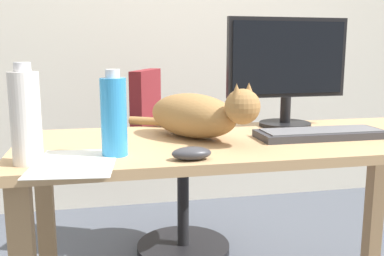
{
  "coord_description": "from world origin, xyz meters",
  "views": [
    {
      "loc": [
        -0.48,
        -1.38,
        1.05
      ],
      "look_at": [
        -0.2,
        -0.09,
        0.81
      ],
      "focal_mm": 40.9,
      "sensor_mm": 36.0,
      "label": 1
    }
  ],
  "objects_px": {
    "computer_mouse": "(192,153)",
    "water_bottle": "(114,116)",
    "cat": "(197,114)",
    "office_chair": "(173,175)",
    "monitor": "(287,68)",
    "keyboard": "(321,134)",
    "spray_bottle": "(26,117)"
  },
  "relations": [
    {
      "from": "cat",
      "to": "computer_mouse",
      "type": "bearing_deg",
      "value": -105.8
    },
    {
      "from": "monitor",
      "to": "computer_mouse",
      "type": "bearing_deg",
      "value": -136.89
    },
    {
      "from": "keyboard",
      "to": "cat",
      "type": "relative_size",
      "value": 0.84
    },
    {
      "from": "water_bottle",
      "to": "monitor",
      "type": "bearing_deg",
      "value": 27.01
    },
    {
      "from": "computer_mouse",
      "to": "spray_bottle",
      "type": "xyz_separation_m",
      "value": [
        -0.43,
        0.05,
        0.11
      ]
    },
    {
      "from": "spray_bottle",
      "to": "cat",
      "type": "bearing_deg",
      "value": 24.76
    },
    {
      "from": "office_chair",
      "to": "cat",
      "type": "bearing_deg",
      "value": -92.83
    },
    {
      "from": "office_chair",
      "to": "water_bottle",
      "type": "bearing_deg",
      "value": -109.52
    },
    {
      "from": "cat",
      "to": "computer_mouse",
      "type": "distance_m",
      "value": 0.3
    },
    {
      "from": "office_chair",
      "to": "water_bottle",
      "type": "relative_size",
      "value": 3.89
    },
    {
      "from": "office_chair",
      "to": "monitor",
      "type": "height_order",
      "value": "monitor"
    },
    {
      "from": "water_bottle",
      "to": "office_chair",
      "type": "bearing_deg",
      "value": 70.48
    },
    {
      "from": "computer_mouse",
      "to": "office_chair",
      "type": "bearing_deg",
      "value": 83.37
    },
    {
      "from": "monitor",
      "to": "keyboard",
      "type": "xyz_separation_m",
      "value": [
        0.03,
        -0.23,
        -0.21
      ]
    },
    {
      "from": "office_chair",
      "to": "keyboard",
      "type": "distance_m",
      "value": 0.94
    },
    {
      "from": "office_chair",
      "to": "computer_mouse",
      "type": "distance_m",
      "value": 1.06
    },
    {
      "from": "monitor",
      "to": "spray_bottle",
      "type": "xyz_separation_m",
      "value": [
        -0.9,
        -0.39,
        -0.1
      ]
    },
    {
      "from": "office_chair",
      "to": "monitor",
      "type": "distance_m",
      "value": 0.87
    },
    {
      "from": "office_chair",
      "to": "computer_mouse",
      "type": "bearing_deg",
      "value": -96.63
    },
    {
      "from": "office_chair",
      "to": "cat",
      "type": "xyz_separation_m",
      "value": [
        -0.04,
        -0.71,
        0.42
      ]
    },
    {
      "from": "cat",
      "to": "water_bottle",
      "type": "height_order",
      "value": "water_bottle"
    },
    {
      "from": "monitor",
      "to": "office_chair",
      "type": "bearing_deg",
      "value": 122.34
    },
    {
      "from": "office_chair",
      "to": "spray_bottle",
      "type": "height_order",
      "value": "spray_bottle"
    },
    {
      "from": "water_bottle",
      "to": "cat",
      "type": "bearing_deg",
      "value": 33.65
    },
    {
      "from": "cat",
      "to": "water_bottle",
      "type": "bearing_deg",
      "value": -146.35
    },
    {
      "from": "monitor",
      "to": "cat",
      "type": "relative_size",
      "value": 0.91
    },
    {
      "from": "office_chair",
      "to": "spray_bottle",
      "type": "xyz_separation_m",
      "value": [
        -0.54,
        -0.94,
        0.46
      ]
    },
    {
      "from": "cat",
      "to": "computer_mouse",
      "type": "relative_size",
      "value": 4.78
    },
    {
      "from": "computer_mouse",
      "to": "water_bottle",
      "type": "xyz_separation_m",
      "value": [
        -0.2,
        0.1,
        0.1
      ]
    },
    {
      "from": "keyboard",
      "to": "computer_mouse",
      "type": "relative_size",
      "value": 4.0
    },
    {
      "from": "cat",
      "to": "water_bottle",
      "type": "distance_m",
      "value": 0.34
    },
    {
      "from": "cat",
      "to": "spray_bottle",
      "type": "bearing_deg",
      "value": -155.24
    }
  ]
}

